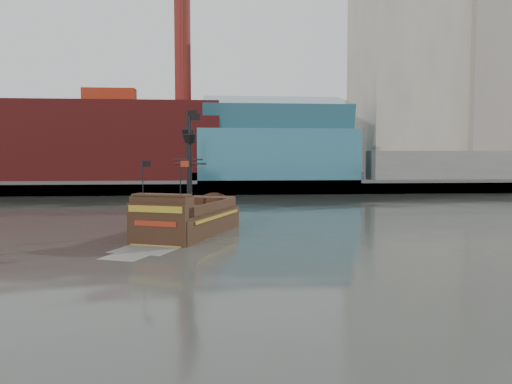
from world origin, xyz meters
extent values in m
plane|color=#282B25|center=(0.00, 0.00, 0.00)|extent=(400.00, 400.00, 0.00)
cube|color=slate|center=(0.00, 92.00, 1.00)|extent=(220.00, 60.00, 2.00)
cube|color=#4C4C49|center=(0.00, 62.50, 1.30)|extent=(220.00, 1.00, 2.60)
cube|color=maroon|center=(-22.00, 72.00, 9.50)|extent=(42.00, 18.00, 15.00)
cube|color=#306C82|center=(10.00, 70.00, 7.00)|extent=(30.00, 16.00, 10.00)
cube|color=beige|center=(40.00, 80.00, 25.00)|extent=(20.00, 22.00, 46.00)
cube|color=gray|center=(58.00, 76.00, 21.00)|extent=(18.00, 18.00, 38.00)
cube|color=beige|center=(50.00, 97.00, 28.00)|extent=(24.00, 20.00, 52.00)
cube|color=slate|center=(48.00, 66.00, 5.00)|extent=(40.00, 6.00, 6.00)
cylinder|color=maroon|center=(-8.00, 74.00, 28.00)|extent=(3.20, 3.20, 22.00)
cube|color=#306C82|center=(10.00, 70.00, 15.00)|extent=(28.00, 14.94, 8.78)
cube|color=black|center=(-4.43, 16.89, 0.61)|extent=(9.26, 13.20, 2.64)
cube|color=#50341D|center=(-4.43, 16.89, 2.08)|extent=(8.34, 11.88, 0.30)
cube|color=black|center=(-2.61, 21.40, 2.44)|extent=(4.91, 3.87, 1.02)
cube|color=black|center=(-6.41, 11.99, 2.84)|extent=(5.08, 3.31, 1.83)
cube|color=black|center=(-6.76, 11.12, 1.22)|extent=(4.71, 2.10, 4.06)
cube|color=#A0811F|center=(-6.81, 10.99, 2.84)|extent=(4.27, 1.78, 0.51)
cube|color=maroon|center=(-6.81, 10.99, 1.73)|extent=(3.33, 1.40, 0.41)
cylinder|color=black|center=(-4.62, 18.60, 6.19)|extent=(0.37, 0.37, 7.92)
cylinder|color=black|center=(-4.27, 14.85, 5.89)|extent=(0.37, 0.37, 7.31)
cone|color=black|center=(-4.62, 18.60, 8.93)|extent=(1.45, 1.45, 0.71)
cone|color=black|center=(-4.27, 14.85, 8.32)|extent=(1.45, 1.45, 0.71)
cube|color=black|center=(-4.19, 18.43, 10.76)|extent=(0.86, 0.37, 0.56)
cube|color=black|center=(-3.85, 14.68, 10.15)|extent=(0.86, 0.37, 0.56)
cube|color=gray|center=(-7.39, 9.54, 0.01)|extent=(5.37, 5.00, 0.02)
camera|label=1|loc=(-2.54, -27.37, 6.81)|focal=35.00mm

